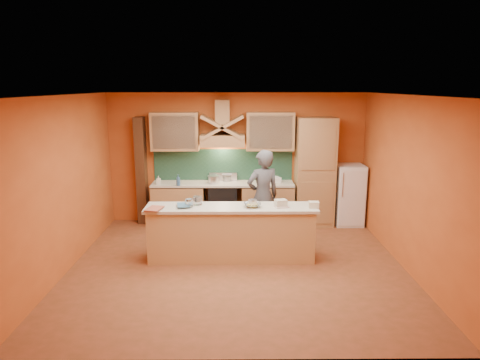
{
  "coord_description": "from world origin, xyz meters",
  "views": [
    {
      "loc": [
        -0.01,
        -6.66,
        2.95
      ],
      "look_at": [
        0.05,
        0.9,
        1.27
      ],
      "focal_mm": 32.0,
      "sensor_mm": 36.0,
      "label": 1
    }
  ],
  "objects_px": {
    "person": "(263,196)",
    "kitchen_scale": "(253,203)",
    "fridge": "(349,195)",
    "stove": "(223,204)",
    "mixing_bowl": "(252,205)"
  },
  "relations": [
    {
      "from": "stove",
      "to": "person",
      "type": "bearing_deg",
      "value": -52.89
    },
    {
      "from": "stove",
      "to": "mixing_bowl",
      "type": "distance_m",
      "value": 2.09
    },
    {
      "from": "fridge",
      "to": "stove",
      "type": "bearing_deg",
      "value": 180.0
    },
    {
      "from": "stove",
      "to": "person",
      "type": "height_order",
      "value": "person"
    },
    {
      "from": "stove",
      "to": "fridge",
      "type": "relative_size",
      "value": 0.69
    },
    {
      "from": "stove",
      "to": "fridge",
      "type": "xyz_separation_m",
      "value": [
        2.7,
        0.0,
        0.2
      ]
    },
    {
      "from": "person",
      "to": "mixing_bowl",
      "type": "xyz_separation_m",
      "value": [
        -0.23,
        -0.9,
        0.09
      ]
    },
    {
      "from": "person",
      "to": "kitchen_scale",
      "type": "distance_m",
      "value": 0.89
    },
    {
      "from": "stove",
      "to": "kitchen_scale",
      "type": "relative_size",
      "value": 7.46
    },
    {
      "from": "person",
      "to": "kitchen_scale",
      "type": "bearing_deg",
      "value": 53.69
    },
    {
      "from": "fridge",
      "to": "mixing_bowl",
      "type": "height_order",
      "value": "fridge"
    },
    {
      "from": "stove",
      "to": "person",
      "type": "xyz_separation_m",
      "value": [
        0.79,
        -1.04,
        0.44
      ]
    },
    {
      "from": "person",
      "to": "mixing_bowl",
      "type": "distance_m",
      "value": 0.93
    },
    {
      "from": "stove",
      "to": "kitchen_scale",
      "type": "distance_m",
      "value": 2.05
    },
    {
      "from": "fridge",
      "to": "person",
      "type": "xyz_separation_m",
      "value": [
        -1.91,
        -1.04,
        0.24
      ]
    }
  ]
}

